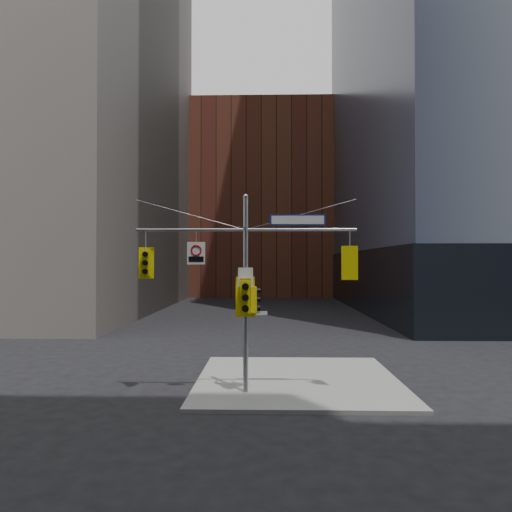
{
  "coord_description": "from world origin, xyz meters",
  "views": [
    {
      "loc": [
        0.77,
        -14.47,
        4.81
      ],
      "look_at": [
        0.38,
        2.0,
        5.05
      ],
      "focal_mm": 32.0,
      "sensor_mm": 36.0,
      "label": 1
    }
  ],
  "objects_px": {
    "street_sign_blade": "(298,220)",
    "signal_assembly": "(246,273)",
    "traffic_light_pole_front": "(245,297)",
    "traffic_light_east_arm": "(350,263)",
    "traffic_light_west_arm": "(146,263)",
    "traffic_light_pole_side": "(254,300)",
    "regulatory_sign_arm": "(196,252)"
  },
  "relations": [
    {
      "from": "signal_assembly",
      "to": "traffic_light_pole_front",
      "type": "height_order",
      "value": "signal_assembly"
    },
    {
      "from": "traffic_light_pole_front",
      "to": "traffic_light_east_arm",
      "type": "bearing_deg",
      "value": 0.39
    },
    {
      "from": "signal_assembly",
      "to": "regulatory_sign_arm",
      "type": "distance_m",
      "value": 1.95
    },
    {
      "from": "signal_assembly",
      "to": "regulatory_sign_arm",
      "type": "bearing_deg",
      "value": -179.36
    },
    {
      "from": "traffic_light_west_arm",
      "to": "regulatory_sign_arm",
      "type": "distance_m",
      "value": 1.88
    },
    {
      "from": "traffic_light_west_arm",
      "to": "traffic_light_pole_side",
      "type": "distance_m",
      "value": 4.17
    },
    {
      "from": "traffic_light_east_arm",
      "to": "traffic_light_pole_side",
      "type": "height_order",
      "value": "traffic_light_east_arm"
    },
    {
      "from": "traffic_light_west_arm",
      "to": "regulatory_sign_arm",
      "type": "height_order",
      "value": "regulatory_sign_arm"
    },
    {
      "from": "traffic_light_pole_side",
      "to": "signal_assembly",
      "type": "bearing_deg",
      "value": 83.25
    },
    {
      "from": "traffic_light_west_arm",
      "to": "regulatory_sign_arm",
      "type": "relative_size",
      "value": 1.42
    },
    {
      "from": "traffic_light_pole_front",
      "to": "regulatory_sign_arm",
      "type": "xyz_separation_m",
      "value": [
        -1.8,
        0.25,
        1.59
      ]
    },
    {
      "from": "traffic_light_west_arm",
      "to": "traffic_light_east_arm",
      "type": "xyz_separation_m",
      "value": [
        7.4,
        -0.01,
        0.0
      ]
    },
    {
      "from": "regulatory_sign_arm",
      "to": "traffic_light_west_arm",
      "type": "bearing_deg",
      "value": 176.92
    },
    {
      "from": "traffic_light_east_arm",
      "to": "traffic_light_pole_front",
      "type": "xyz_separation_m",
      "value": [
        -3.76,
        -0.27,
        -1.22
      ]
    },
    {
      "from": "traffic_light_east_arm",
      "to": "regulatory_sign_arm",
      "type": "xyz_separation_m",
      "value": [
        -5.55,
        -0.02,
        0.38
      ]
    },
    {
      "from": "signal_assembly",
      "to": "regulatory_sign_arm",
      "type": "relative_size",
      "value": 9.85
    },
    {
      "from": "signal_assembly",
      "to": "traffic_light_east_arm",
      "type": "height_order",
      "value": "signal_assembly"
    },
    {
      "from": "traffic_light_east_arm",
      "to": "traffic_light_pole_side",
      "type": "bearing_deg",
      "value": 13.55
    },
    {
      "from": "traffic_light_east_arm",
      "to": "regulatory_sign_arm",
      "type": "distance_m",
      "value": 5.57
    },
    {
      "from": "street_sign_blade",
      "to": "regulatory_sign_arm",
      "type": "distance_m",
      "value": 3.86
    },
    {
      "from": "signal_assembly",
      "to": "traffic_light_east_arm",
      "type": "xyz_separation_m",
      "value": [
        3.76,
        0.0,
        0.38
      ]
    },
    {
      "from": "traffic_light_pole_side",
      "to": "regulatory_sign_arm",
      "type": "distance_m",
      "value": 2.72
    },
    {
      "from": "traffic_light_west_arm",
      "to": "traffic_light_pole_side",
      "type": "height_order",
      "value": "traffic_light_west_arm"
    },
    {
      "from": "traffic_light_pole_front",
      "to": "street_sign_blade",
      "type": "distance_m",
      "value": 3.36
    },
    {
      "from": "traffic_light_pole_side",
      "to": "traffic_light_east_arm",
      "type": "bearing_deg",
      "value": -99.34
    },
    {
      "from": "street_sign_blade",
      "to": "signal_assembly",
      "type": "bearing_deg",
      "value": 179.18
    },
    {
      "from": "signal_assembly",
      "to": "traffic_light_pole_front",
      "type": "xyz_separation_m",
      "value": [
        -0.0,
        -0.27,
        -0.83
      ]
    },
    {
      "from": "signal_assembly",
      "to": "traffic_light_pole_side",
      "type": "bearing_deg",
      "value": 2.39
    },
    {
      "from": "traffic_light_pole_side",
      "to": "traffic_light_pole_front",
      "type": "distance_m",
      "value": 0.44
    },
    {
      "from": "traffic_light_east_arm",
      "to": "street_sign_blade",
      "type": "relative_size",
      "value": 0.6
    },
    {
      "from": "signal_assembly",
      "to": "traffic_light_pole_front",
      "type": "relative_size",
      "value": 5.59
    },
    {
      "from": "traffic_light_east_arm",
      "to": "street_sign_blade",
      "type": "height_order",
      "value": "street_sign_blade"
    }
  ]
}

